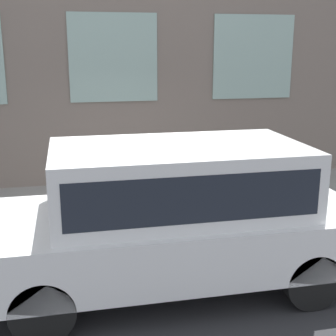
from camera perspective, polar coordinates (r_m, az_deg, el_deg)
The scene contains 5 objects.
ground_plane at distance 7.38m, azimuth -3.64°, elevation -9.25°, with size 80.00×80.00×0.00m, color #2D2D30.
sidewalk at distance 8.75m, azimuth -5.16°, elevation -4.84°, with size 3.04×60.00×0.15m.
fire_hydrant at distance 7.55m, azimuth -3.24°, elevation -4.31°, with size 0.33×0.45×0.75m.
person at distance 7.69m, azimuth 3.18°, elevation -1.34°, with size 0.29×0.19×1.20m.
parked_truck_white_near at distance 5.79m, azimuth 0.66°, elevation -4.96°, with size 1.94×4.89×1.83m.
Camera 1 is at (-6.68, 0.97, 2.98)m, focal length 50.00 mm.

